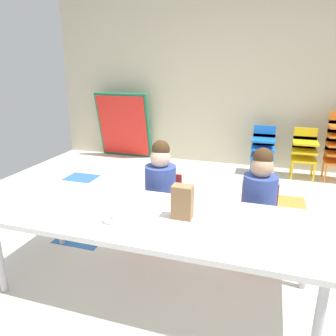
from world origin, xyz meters
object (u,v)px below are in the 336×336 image
object	(u,v)px
seated_child_middle_seat	(260,194)
kid_chair_yellow_stack	(304,149)
donut_powdered_on_plate	(110,219)
kid_chair_blue_stack	(263,146)
folded_activity_table	(124,126)
craft_table	(153,221)
paper_bag_brown	(182,202)
paper_plate_near_edge	(110,222)
seated_child_near_camera	(161,183)

from	to	relation	value
seated_child_middle_seat	kid_chair_yellow_stack	bearing A→B (deg)	77.36
kid_chair_yellow_stack	donut_powdered_on_plate	distance (m)	3.36
kid_chair_blue_stack	folded_activity_table	xyz separation A→B (m)	(-2.26, 0.18, 0.14)
craft_table	paper_bag_brown	distance (m)	0.24
kid_chair_yellow_stack	paper_plate_near_edge	xyz separation A→B (m)	(-1.37, -3.06, 0.18)
paper_bag_brown	paper_plate_near_edge	size ratio (longest dim) A/B	1.22
folded_activity_table	seated_child_middle_seat	bearing A→B (deg)	-46.83
seated_child_near_camera	seated_child_middle_seat	bearing A→B (deg)	0.00
craft_table	seated_child_near_camera	distance (m)	0.64
kid_chair_yellow_stack	folded_activity_table	world-z (taller)	folded_activity_table
folded_activity_table	paper_plate_near_edge	distance (m)	3.54
folded_activity_table	paper_plate_near_edge	bearing A→B (deg)	-66.23
kid_chair_blue_stack	kid_chair_yellow_stack	size ratio (longest dim) A/B	1.00
kid_chair_blue_stack	craft_table	bearing A→B (deg)	-101.82
craft_table	paper_plate_near_edge	xyz separation A→B (m)	(-0.22, -0.18, 0.05)
folded_activity_table	donut_powdered_on_plate	bearing A→B (deg)	-66.23
seated_child_middle_seat	folded_activity_table	world-z (taller)	folded_activity_table
seated_child_middle_seat	kid_chair_blue_stack	bearing A→B (deg)	91.00
kid_chair_blue_stack	paper_plate_near_edge	bearing A→B (deg)	-105.11
seated_child_near_camera	kid_chair_blue_stack	xyz separation A→B (m)	(0.77, 2.26, -0.16)
paper_bag_brown	donut_powdered_on_plate	xyz separation A→B (m)	(-0.41, -0.20, -0.09)
craft_table	donut_powdered_on_plate	xyz separation A→B (m)	(-0.22, -0.18, 0.06)
kid_chair_yellow_stack	folded_activity_table	bearing A→B (deg)	176.29
craft_table	folded_activity_table	xyz separation A→B (m)	(-1.65, 3.07, 0.01)
seated_child_near_camera	paper_bag_brown	bearing A→B (deg)	-59.76
craft_table	paper_bag_brown	size ratio (longest dim) A/B	9.75
kid_chair_blue_stack	paper_bag_brown	xyz separation A→B (m)	(-0.42, -2.86, 0.29)
craft_table	paper_bag_brown	xyz separation A→B (m)	(0.19, 0.02, 0.15)
donut_powdered_on_plate	kid_chair_blue_stack	bearing A→B (deg)	74.89
folded_activity_table	paper_bag_brown	size ratio (longest dim) A/B	4.94
paper_plate_near_edge	kid_chair_blue_stack	bearing A→B (deg)	74.89
seated_child_middle_seat	folded_activity_table	distance (m)	3.35
kid_chair_yellow_stack	seated_child_middle_seat	bearing A→B (deg)	-102.64
paper_bag_brown	paper_plate_near_edge	world-z (taller)	paper_bag_brown
paper_bag_brown	seated_child_middle_seat	bearing A→B (deg)	52.70
seated_child_middle_seat	donut_powdered_on_plate	bearing A→B (deg)	-137.39
kid_chair_blue_stack	folded_activity_table	distance (m)	2.27
kid_chair_blue_stack	paper_bag_brown	distance (m)	2.91
kid_chair_yellow_stack	paper_plate_near_edge	size ratio (longest dim) A/B	3.78
craft_table	kid_chair_blue_stack	xyz separation A→B (m)	(0.60, 2.89, -0.13)
seated_child_middle_seat	folded_activity_table	size ratio (longest dim) A/B	0.84
folded_activity_table	donut_powdered_on_plate	world-z (taller)	folded_activity_table
kid_chair_blue_stack	folded_activity_table	world-z (taller)	folded_activity_table
seated_child_middle_seat	folded_activity_table	xyz separation A→B (m)	(-2.30, 2.45, -0.02)
seated_child_near_camera	seated_child_middle_seat	size ratio (longest dim) A/B	1.00
seated_child_middle_seat	donut_powdered_on_plate	world-z (taller)	seated_child_middle_seat
seated_child_near_camera	kid_chair_blue_stack	distance (m)	2.40
seated_child_middle_seat	paper_plate_near_edge	distance (m)	1.18
craft_table	kid_chair_blue_stack	distance (m)	2.95
craft_table	seated_child_middle_seat	xyz separation A→B (m)	(0.64, 0.62, 0.02)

